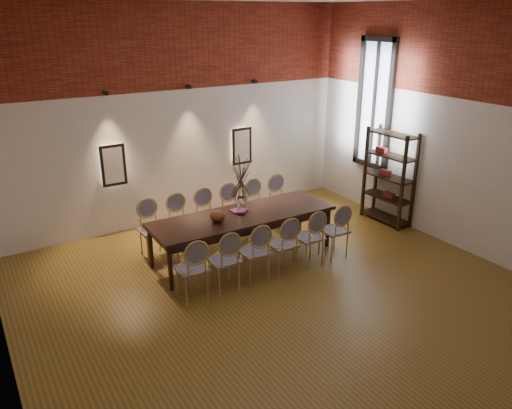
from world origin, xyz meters
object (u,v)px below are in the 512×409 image
chair_far_f (281,202)px  vase (242,206)px  chair_near_b (224,260)px  chair_near_d (282,244)px  chair_near_e (309,237)px  chair_near_c (254,252)px  bowl (218,216)px  chair_far_b (181,224)px  shelving_rack (389,177)px  chair_far_d (234,212)px  chair_far_a (153,230)px  book (239,210)px  chair_near_a (191,268)px  chair_far_c (209,218)px  chair_far_e (258,207)px  dining_table (243,235)px  chair_near_f (334,230)px

chair_far_f → vase: bearing=30.7°
chair_near_b → chair_near_d: (1.01, -0.01, 0.00)m
chair_near_e → vase: 1.18m
chair_near_c → bowl: bearing=107.8°
chair_far_b → shelving_rack: bearing=167.3°
chair_near_c → shelving_rack: shelving_rack is taller
chair_near_d → chair_far_d: (0.01, 1.54, 0.00)m
chair_near_e → chair_far_a: 2.55m
chair_near_b → chair_near_c: same height
book → chair_near_a: bearing=-144.7°
chair_far_b → chair_far_d: 1.01m
bowl → chair_near_c: bearing=-72.7°
chair_far_a → chair_far_d: size_ratio=1.00×
chair_far_c → chair_far_f: same height
book → chair_far_e: bearing=38.8°
chair_near_b → vase: size_ratio=3.13×
chair_near_a → chair_near_e: same height
chair_far_b → shelving_rack: 4.00m
chair_near_c → chair_far_b: size_ratio=1.00×
chair_near_a → book: (1.28, 0.91, 0.30)m
chair_near_e → bowl: chair_near_e is taller
chair_near_a → chair_far_a: size_ratio=1.00×
chair_near_c → chair_far_f: size_ratio=1.00×
chair_near_b → chair_near_c: (0.51, -0.00, 0.00)m
shelving_rack → chair_near_d: bearing=-169.2°
dining_table → chair_far_f: chair_far_f is taller
chair_near_b → chair_far_e: bearing=45.3°
chair_near_a → chair_far_b: (0.52, 1.53, 0.00)m
book → chair_far_a: bearing=153.6°
shelving_rack → bowl: bearing=176.9°
chair_near_f → chair_near_c: bearing=180.0°
chair_near_f → dining_table: bearing=148.8°
dining_table → chair_far_d: 0.82m
chair_near_d → chair_near_e: same height
chair_far_d → chair_near_c: bearing=71.7°
chair_near_a → vase: size_ratio=3.13×
chair_near_a → chair_far_a: (0.01, 1.54, 0.00)m
dining_table → chair_far_c: (-0.25, 0.77, 0.09)m
chair_far_e → chair_near_b: bearing=45.3°
chair_near_c → shelving_rack: bearing=11.1°
dining_table → chair_far_c: 0.82m
chair_far_b → bowl: 0.94m
chair_far_b → chair_near_f: bearing=142.8°
chair_near_b → chair_far_a: bearing=108.3°
dining_table → chair_far_d: chair_far_d is taller
chair_far_f → chair_far_a: bearing=-0.0°
chair_far_d → chair_far_f: same height
chair_far_c → chair_far_f: 1.52m
chair_far_c → chair_far_e: bearing=-180.0°
chair_near_b → book: chair_near_b is taller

